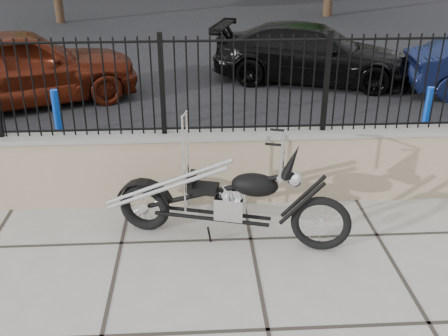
% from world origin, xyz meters
% --- Properties ---
extents(ground_plane, '(90.00, 90.00, 0.00)m').
position_xyz_m(ground_plane, '(0.00, 0.00, 0.00)').
color(ground_plane, '#99968E').
rests_on(ground_plane, ground).
extents(parking_lot, '(30.00, 30.00, 0.00)m').
position_xyz_m(parking_lot, '(0.00, 12.50, 0.00)').
color(parking_lot, black).
rests_on(parking_lot, ground).
extents(retaining_wall, '(14.00, 0.36, 0.96)m').
position_xyz_m(retaining_wall, '(0.00, 2.50, 0.48)').
color(retaining_wall, gray).
rests_on(retaining_wall, ground_plane).
extents(iron_fence, '(14.00, 0.08, 1.20)m').
position_xyz_m(iron_fence, '(0.00, 2.50, 1.56)').
color(iron_fence, black).
rests_on(iron_fence, retaining_wall).
extents(chopper_motorcycle, '(2.59, 1.12, 1.54)m').
position_xyz_m(chopper_motorcycle, '(-0.29, 1.53, 0.77)').
color(chopper_motorcycle, black).
rests_on(chopper_motorcycle, ground_plane).
extents(car_red, '(4.86, 3.44, 1.54)m').
position_xyz_m(car_red, '(-4.02, 6.69, 0.77)').
color(car_red, '#51190B').
rests_on(car_red, parking_lot).
extents(car_black, '(4.78, 3.03, 1.29)m').
position_xyz_m(car_black, '(2.05, 8.00, 0.64)').
color(car_black, black).
rests_on(car_black, parking_lot).
extents(bollard_a, '(0.13, 0.13, 1.02)m').
position_xyz_m(bollard_a, '(-2.76, 4.24, 0.51)').
color(bollard_a, blue).
rests_on(bollard_a, ground_plane).
extents(bollard_b, '(0.14, 0.14, 0.96)m').
position_xyz_m(bollard_b, '(3.16, 4.24, 0.48)').
color(bollard_b, '#0A16A3').
rests_on(bollard_b, ground_plane).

